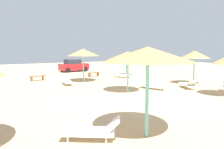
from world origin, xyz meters
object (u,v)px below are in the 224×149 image
at_px(parasol_0, 83,52).
at_px(parasol_1, 195,55).
at_px(lounger_1, 188,84).
at_px(lounger_5, 92,130).
at_px(bench_2, 37,77).
at_px(parasol_2, 128,56).
at_px(parasol_7, 127,56).
at_px(parasol_5, 148,55).
at_px(lounger_7, 122,75).
at_px(bench_0, 94,74).
at_px(parked_car, 74,66).
at_px(lounger_0, 67,81).
at_px(lounger_2, 153,85).

distance_m(parasol_0, parasol_1, 9.80).
bearing_deg(parasol_1, parasol_0, 138.30).
height_order(parasol_0, lounger_1, parasol_0).
bearing_deg(lounger_5, bench_2, 83.00).
bearing_deg(parasol_2, parasol_7, 52.72).
xyz_separation_m(parasol_1, lounger_1, (-2.21, -1.02, -2.24)).
xyz_separation_m(parasol_7, lounger_1, (-1.38, -9.41, -2.01)).
relative_size(parasol_5, lounger_5, 1.58).
bearing_deg(parasol_0, parasol_7, 16.11).
relative_size(lounger_7, bench_0, 1.30).
relative_size(lounger_5, bench_0, 1.24).
distance_m(parasol_2, bench_0, 9.54).
xyz_separation_m(lounger_5, parked_car, (8.28, 20.99, 0.50)).
relative_size(lounger_0, lounger_5, 1.05).
bearing_deg(parasol_7, lounger_7, -139.95).
relative_size(parasol_0, lounger_7, 1.55).
bearing_deg(lounger_1, lounger_5, -159.30).
bearing_deg(bench_0, parked_car, 86.62).
bearing_deg(parked_car, lounger_5, -111.52).
relative_size(parasol_0, parasol_5, 1.03).
distance_m(parasol_5, lounger_5, 3.00).
height_order(lounger_5, bench_0, lounger_5).
bearing_deg(parasol_0, bench_2, 137.66).
height_order(parasol_0, lounger_5, parasol_0).
height_order(lounger_2, bench_0, lounger_2).
distance_m(parasol_2, parasol_5, 7.34).
bearing_deg(lounger_0, bench_2, 111.91).
bearing_deg(lounger_5, lounger_0, 72.91).
distance_m(lounger_1, parked_car, 17.22).
xyz_separation_m(parasol_5, parked_car, (6.65, 21.76, -1.90)).
bearing_deg(parasol_5, parasol_7, 54.41).
height_order(parasol_1, lounger_7, parasol_1).
distance_m(parasol_7, parked_car, 8.54).
bearing_deg(lounger_0, parked_car, 64.10).
bearing_deg(lounger_0, parasol_2, -66.51).
distance_m(lounger_0, lounger_1, 9.81).
height_order(lounger_0, bench_2, lounger_0).
bearing_deg(lounger_1, parasol_1, 24.72).
distance_m(lounger_5, bench_0, 16.40).
xyz_separation_m(bench_0, bench_2, (-6.10, 0.18, 0.00)).
relative_size(parasol_2, lounger_7, 1.43).
bearing_deg(parasol_5, parasol_2, 56.70).
relative_size(parasol_7, bench_0, 1.72).
height_order(parasol_0, parasol_7, parasol_0).
xyz_separation_m(parasol_1, parasol_7, (-0.83, 8.39, -0.23)).
relative_size(lounger_0, bench_2, 1.29).
bearing_deg(parasol_5, lounger_2, 43.59).
height_order(parasol_0, parasol_2, parasol_0).
bearing_deg(parasol_0, parked_car, 72.21).
distance_m(parasol_0, lounger_5, 12.80).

